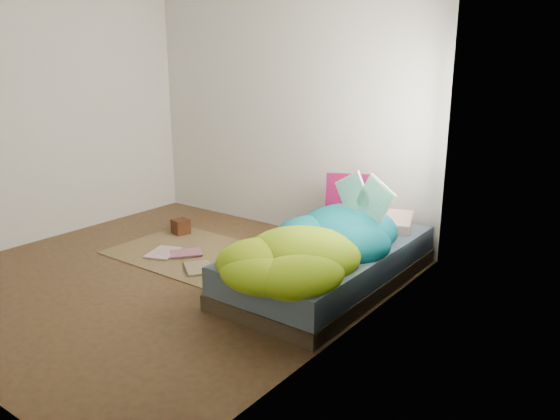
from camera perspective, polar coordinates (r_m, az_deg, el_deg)
The scene contains 12 objects.
ground at distance 4.82m, azimuth -12.05°, elevation -6.79°, with size 3.50×3.50×0.00m, color #433219.
room_walls at distance 4.46m, azimuth -13.09°, elevation 12.87°, with size 3.54×3.54×2.62m.
bed at distance 4.53m, azimuth 5.21°, elevation -5.70°, with size 1.00×2.00×0.34m.
duvet at distance 4.24m, azimuth 3.75°, elevation -2.28°, with size 0.96×1.84×0.34m, color #08747F, non-canonical shape.
rug at distance 5.27m, azimuth -8.66°, elevation -4.57°, with size 1.60×1.10×0.01m, color brown.
pillow_floral at distance 4.94m, azimuth 10.50°, elevation -1.23°, with size 0.53×0.33×0.12m, color beige.
pillow_magenta at distance 5.16m, azimuth 7.18°, elevation 1.41°, with size 0.42×0.13×0.42m, color #430420.
open_book at distance 4.45m, azimuth 8.74°, elevation 2.65°, with size 0.48×0.10×0.29m, color green, non-canonical shape.
wooden_box at distance 5.85m, azimuth -10.34°, elevation -1.70°, with size 0.15×0.15×0.15m, color #3B180D.
floor_book_a at distance 5.35m, azimuth -13.26°, elevation -4.27°, with size 0.25×0.34×0.03m, color white.
floor_book_b at distance 5.34m, azimuth -9.91°, elevation -4.10°, with size 0.22×0.30×0.03m, color #BE6D81.
floor_book_c at distance 4.86m, azimuth -9.82°, elevation -6.18°, with size 0.23×0.31×0.02m, color tan.
Camera 1 is at (3.40, -2.89, 1.82)m, focal length 35.00 mm.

